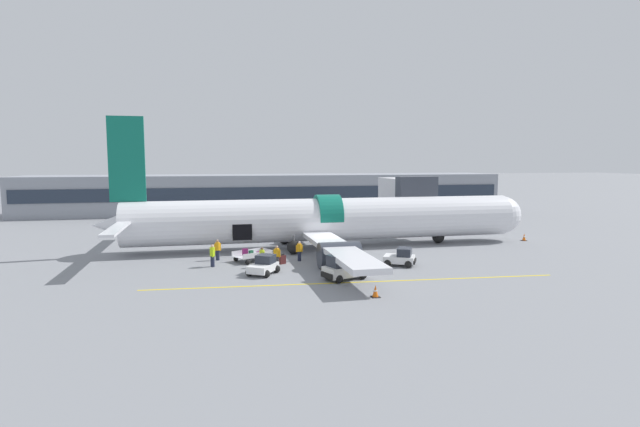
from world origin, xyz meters
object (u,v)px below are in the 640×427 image
(baggage_tug_rear, at_px, (401,258))
(baggage_cart_loading, at_px, (253,256))
(airplane, at_px, (322,220))
(ground_crew_loader_a, at_px, (277,256))
(ground_crew_supervisor, at_px, (299,251))
(baggage_tug_mid, at_px, (264,266))
(suitcase_on_tarmac_upright, at_px, (283,260))
(baggage_tug_lead, at_px, (343,269))
(ground_crew_helper, at_px, (262,257))
(ground_crew_driver, at_px, (212,255))
(ground_crew_loader_b, at_px, (218,249))

(baggage_tug_rear, relative_size, baggage_cart_loading, 0.77)
(airplane, height_order, ground_crew_loader_a, airplane)
(baggage_tug_rear, relative_size, ground_crew_supervisor, 1.78)
(baggage_tug_mid, distance_m, ground_crew_loader_a, 2.71)
(baggage_cart_loading, height_order, suitcase_on_tarmac_upright, baggage_cart_loading)
(airplane, relative_size, baggage_tug_lead, 12.07)
(baggage_tug_mid, xyz_separation_m, ground_crew_helper, (0.13, 2.30, 0.24))
(ground_crew_loader_a, height_order, ground_crew_driver, ground_crew_driver)
(airplane, distance_m, baggage_cart_loading, 8.94)
(baggage_cart_loading, relative_size, ground_crew_loader_b, 2.19)
(suitcase_on_tarmac_upright, bearing_deg, baggage_tug_lead, -61.25)
(baggage_tug_mid, height_order, baggage_cart_loading, baggage_tug_mid)
(airplane, relative_size, baggage_tug_mid, 14.04)
(baggage_cart_loading, distance_m, ground_crew_driver, 3.58)
(ground_crew_supervisor, bearing_deg, baggage_tug_lead, -75.46)
(airplane, xyz_separation_m, ground_crew_supervisor, (-3.28, -5.78, -1.77))
(airplane, distance_m, baggage_tug_mid, 12.13)
(baggage_cart_loading, xyz_separation_m, ground_crew_helper, (0.50, -2.55, 0.36))
(baggage_cart_loading, height_order, ground_crew_helper, ground_crew_helper)
(baggage_tug_lead, xyz_separation_m, ground_crew_driver, (-8.83, 6.30, 0.17))
(baggage_tug_lead, xyz_separation_m, ground_crew_supervisor, (-1.82, 7.02, 0.11))
(baggage_tug_rear, height_order, ground_crew_loader_a, ground_crew_loader_a)
(ground_crew_driver, xyz_separation_m, suitcase_on_tarmac_upright, (5.47, -0.18, -0.57))
(baggage_tug_lead, height_order, ground_crew_driver, baggage_tug_lead)
(baggage_tug_lead, height_order, ground_crew_supervisor, baggage_tug_lead)
(ground_crew_helper, xyz_separation_m, suitcase_on_tarmac_upright, (1.73, 0.94, -0.48))
(ground_crew_driver, xyz_separation_m, ground_crew_helper, (3.75, -1.12, -0.09))
(baggage_tug_mid, relative_size, ground_crew_loader_b, 1.70)
(baggage_cart_loading, bearing_deg, ground_crew_helper, -78.93)
(airplane, bearing_deg, suitcase_on_tarmac_upright, -125.74)
(baggage_tug_lead, relative_size, ground_crew_loader_a, 2.06)
(ground_crew_loader_a, distance_m, suitcase_on_tarmac_upright, 1.16)
(baggage_tug_mid, relative_size, baggage_cart_loading, 0.78)
(baggage_tug_mid, bearing_deg, ground_crew_loader_a, 61.37)
(ground_crew_loader_b, relative_size, ground_crew_supervisor, 1.05)
(baggage_tug_rear, xyz_separation_m, ground_crew_loader_b, (-14.04, 5.30, 0.30))
(airplane, height_order, ground_crew_driver, airplane)
(ground_crew_loader_a, xyz_separation_m, suitcase_on_tarmac_upright, (0.57, 0.87, -0.52))
(suitcase_on_tarmac_upright, bearing_deg, ground_crew_loader_a, -123.00)
(airplane, relative_size, ground_crew_driver, 23.48)
(baggage_tug_rear, bearing_deg, ground_crew_helper, 171.17)
(ground_crew_loader_b, distance_m, suitcase_on_tarmac_upright, 5.73)
(baggage_cart_loading, distance_m, suitcase_on_tarmac_upright, 2.75)
(ground_crew_driver, bearing_deg, baggage_tug_mid, -43.42)
(baggage_tug_mid, distance_m, ground_crew_driver, 4.99)
(baggage_cart_loading, height_order, ground_crew_loader_b, ground_crew_loader_b)
(airplane, relative_size, ground_crew_supervisor, 25.10)
(baggage_tug_mid, distance_m, ground_crew_loader_b, 6.74)
(ground_crew_loader_b, distance_m, ground_crew_driver, 2.55)
(ground_crew_supervisor, distance_m, suitcase_on_tarmac_upright, 1.85)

